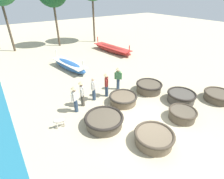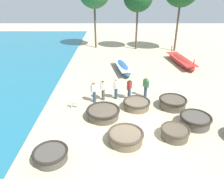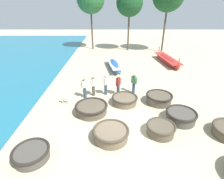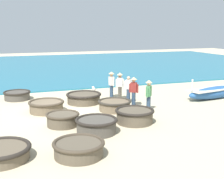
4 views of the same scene
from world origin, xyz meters
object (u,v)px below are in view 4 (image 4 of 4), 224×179
object	(u,v)px
fisherman_with_hat	(111,83)
coracle_upturned	(84,98)
fisherman_crouching	(134,90)
fisherman_standing_right	(120,84)
coracle_center	(135,115)
coracle_front_right	(115,105)
coracle_far_left	(0,152)
long_boat_red_hull	(217,92)
coracle_far_right	(63,119)
dog	(94,89)
fisherman_by_coracle	(149,94)
coracle_weathered	(96,125)
fisherman_hauling	(128,89)
coracle_front_left	(46,106)
coracle_beside_post	(17,95)
coracle_nearest	(79,148)

from	to	relation	value
fisherman_with_hat	coracle_upturned	bearing A→B (deg)	-71.06
fisherman_crouching	fisherman_standing_right	world-z (taller)	same
coracle_upturned	coracle_center	size ratio (longest dim) A/B	1.13
coracle_upturned	coracle_front_right	xyz separation A→B (m)	(2.14, 1.13, -0.02)
coracle_far_left	coracle_center	size ratio (longest dim) A/B	1.13
coracle_far_left	long_boat_red_hull	distance (m)	13.85
coracle_far_right	dog	world-z (taller)	coracle_far_right
long_boat_red_hull	fisherman_by_coracle	bearing A→B (deg)	-75.54
coracle_weathered	coracle_far_right	bearing A→B (deg)	-141.97
coracle_front_right	coracle_far_right	bearing A→B (deg)	-61.49
coracle_upturned	coracle_far_left	world-z (taller)	coracle_upturned
coracle_upturned	dog	world-z (taller)	coracle_upturned
long_boat_red_hull	fisherman_hauling	size ratio (longest dim) A/B	3.01
coracle_upturned	fisherman_standing_right	distance (m)	2.38
fisherman_hauling	dog	bearing A→B (deg)	-155.11
coracle_far_right	coracle_front_left	bearing A→B (deg)	-172.14
fisherman_standing_right	coracle_center	bearing A→B (deg)	-12.85
coracle_beside_post	coracle_weathered	world-z (taller)	coracle_weathered
fisherman_crouching	fisherman_standing_right	xyz separation A→B (m)	(-1.82, -0.11, 0.00)
coracle_nearest	coracle_far_left	bearing A→B (deg)	-103.52
coracle_weathered	fisherman_by_coracle	bearing A→B (deg)	123.30
coracle_weathered	dog	distance (m)	7.51
coracle_front_left	fisherman_by_coracle	distance (m)	5.38
coracle_weathered	fisherman_standing_right	bearing A→B (deg)	149.70
coracle_front_right	fisherman_standing_right	world-z (taller)	fisherman_standing_right
coracle_beside_post	fisherman_by_coracle	bearing A→B (deg)	50.72
long_boat_red_hull	fisherman_crouching	world-z (taller)	fisherman_crouching
coracle_far_left	fisherman_by_coracle	size ratio (longest dim) A/B	1.22
coracle_front_right	coracle_center	xyz separation A→B (m)	(2.37, 0.12, 0.05)
long_boat_red_hull	fisherman_crouching	distance (m)	5.80
coracle_weathered	fisherman_standing_right	distance (m)	6.23
coracle_center	fisherman_standing_right	xyz separation A→B (m)	(-4.58, 1.05, 0.61)
coracle_front_left	dog	world-z (taller)	coracle_front_left
coracle_nearest	fisherman_by_coracle	bearing A→B (deg)	132.57
fisherman_hauling	dog	xyz separation A→B (m)	(-2.77, -1.28, -0.46)
coracle_front_left	coracle_center	distance (m)	4.85
coracle_front_left	fisherman_with_hat	world-z (taller)	fisherman_with_hat
coracle_nearest	coracle_front_left	bearing A→B (deg)	-178.01
long_boat_red_hull	fisherman_with_hat	bearing A→B (deg)	-109.45
coracle_front_right	fisherman_crouching	bearing A→B (deg)	107.47
coracle_center	fisherman_crouching	distance (m)	3.06
coracle_far_left	coracle_front_right	world-z (taller)	coracle_front_right
fisherman_standing_right	fisherman_with_hat	world-z (taller)	same
coracle_far_right	fisherman_by_coracle	xyz separation A→B (m)	(-0.89, 4.70, 0.64)
coracle_center	fisherman_crouching	world-z (taller)	fisherman_crouching
coracle_upturned	coracle_front_left	bearing A→B (deg)	-62.23
fisherman_standing_right	coracle_far_right	bearing A→B (deg)	-47.54
coracle_beside_post	dog	distance (m)	4.81
dog	fisherman_by_coracle	bearing A→B (deg)	17.49
coracle_upturned	long_boat_red_hull	distance (m)	8.31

